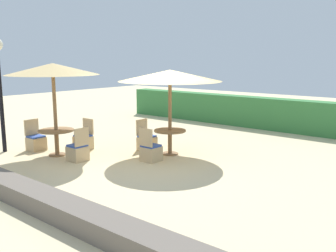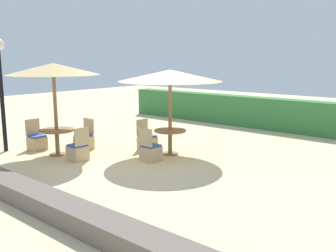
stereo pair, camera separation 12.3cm
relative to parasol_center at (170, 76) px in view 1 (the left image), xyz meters
The scene contains 12 objects.
ground_plane 2.45m from the parasol_center, 78.56° to the right, with size 40.00×40.00×0.00m, color beige.
hedge_row 5.75m from the parasol_center, 88.07° to the left, with size 13.00×0.70×1.22m, color #387A3D.
stone_border 5.09m from the parasol_center, 87.72° to the right, with size 10.00×0.56×0.36m, color #6B6056.
parasol_center is the anchor object (origin of this frame).
round_table_center 1.73m from the parasol_center, 116.57° to the left, with size 0.92×0.92×0.72m.
patio_chair_center_south 2.20m from the parasol_center, 86.37° to the right, with size 0.46×0.46×0.93m.
patio_chair_center_west 2.19m from the parasol_center, behind, with size 0.46×0.46×0.93m.
parasol_front_left 3.25m from the parasol_center, 138.57° to the right, with size 2.56×2.56×2.62m.
round_table_front_left 3.66m from the parasol_center, 138.57° to the right, with size 1.00×1.00×0.75m.
patio_chair_front_left_east 3.28m from the parasol_center, 125.00° to the right, with size 0.46×0.46×0.93m.
patio_chair_front_left_west 4.55m from the parasol_center, 147.48° to the right, with size 0.46×0.46×0.93m.
patio_chair_front_left_north 3.37m from the parasol_center, 153.64° to the right, with size 0.46×0.46×0.93m.
Camera 1 is at (6.46, -7.29, 2.78)m, focal length 40.00 mm.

